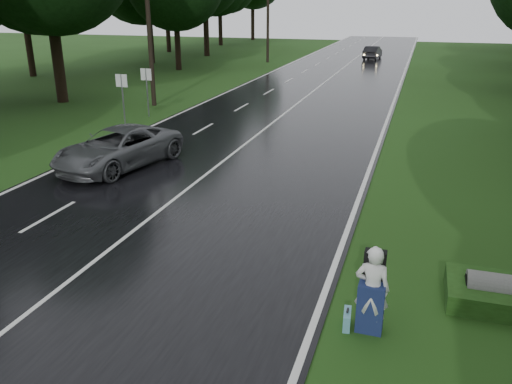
% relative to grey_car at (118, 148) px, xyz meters
% --- Properties ---
extents(ground, '(160.00, 160.00, 0.00)m').
position_rel_grey_car_xyz_m(ground, '(3.64, -7.09, -0.80)').
color(ground, '#1E4213').
rests_on(ground, ground).
extents(road, '(12.00, 140.00, 0.04)m').
position_rel_grey_car_xyz_m(road, '(3.64, 12.91, -0.78)').
color(road, black).
rests_on(road, ground).
extents(lane_center, '(0.12, 140.00, 0.01)m').
position_rel_grey_car_xyz_m(lane_center, '(3.64, 12.91, -0.76)').
color(lane_center, silver).
rests_on(lane_center, road).
extents(grey_car, '(3.70, 5.90, 1.52)m').
position_rel_grey_car_xyz_m(grey_car, '(0.00, 0.00, 0.00)').
color(grey_car, '#4F5154').
rests_on(grey_car, road).
extents(far_car, '(1.82, 4.34, 1.40)m').
position_rel_grey_car_xyz_m(far_car, '(5.47, 43.74, -0.06)').
color(far_car, black).
rests_on(far_car, road).
extents(hitchhiker, '(0.69, 0.62, 1.86)m').
position_rel_grey_car_xyz_m(hitchhiker, '(10.52, -7.99, 0.06)').
color(hitchhiker, silver).
rests_on(hitchhiker, ground).
extents(suitcase, '(0.19, 0.50, 0.35)m').
position_rel_grey_car_xyz_m(suitcase, '(10.08, -8.02, -0.63)').
color(suitcase, '#5697A9').
rests_on(suitcase, ground).
extents(culvert, '(1.40, 0.70, 0.70)m').
position_rel_grey_car_xyz_m(culvert, '(13.10, -6.19, -0.80)').
color(culvert, slate).
rests_on(culvert, ground).
extents(utility_pole_mid, '(1.80, 0.28, 9.50)m').
position_rel_grey_car_xyz_m(utility_pole_mid, '(-4.86, 12.04, -0.80)').
color(utility_pole_mid, black).
rests_on(utility_pole_mid, ground).
extents(utility_pole_far, '(1.80, 0.28, 9.94)m').
position_rel_grey_car_xyz_m(utility_pole_far, '(-4.86, 37.42, -0.80)').
color(utility_pole_far, black).
rests_on(utility_pole_far, ground).
extents(road_sign_a, '(0.64, 0.10, 2.68)m').
position_rel_grey_car_xyz_m(road_sign_a, '(-3.56, 6.39, -0.80)').
color(road_sign_a, white).
rests_on(road_sign_a, ground).
extents(road_sign_b, '(0.64, 0.10, 2.67)m').
position_rel_grey_car_xyz_m(road_sign_b, '(-3.56, 8.95, -0.80)').
color(road_sign_b, white).
rests_on(road_sign_b, ground).
extents(tree_left_d, '(10.21, 10.21, 15.96)m').
position_rel_grey_car_xyz_m(tree_left_d, '(-11.09, 11.33, -0.80)').
color(tree_left_d, black).
rests_on(tree_left_d, ground).
extents(tree_left_e, '(8.82, 8.82, 13.78)m').
position_rel_grey_car_xyz_m(tree_left_e, '(-11.08, 28.69, -0.80)').
color(tree_left_e, black).
rests_on(tree_left_e, ground).
extents(tree_left_f, '(10.38, 10.38, 16.22)m').
position_rel_grey_car_xyz_m(tree_left_f, '(-13.60, 41.70, -0.80)').
color(tree_left_f, black).
rests_on(tree_left_f, ground).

